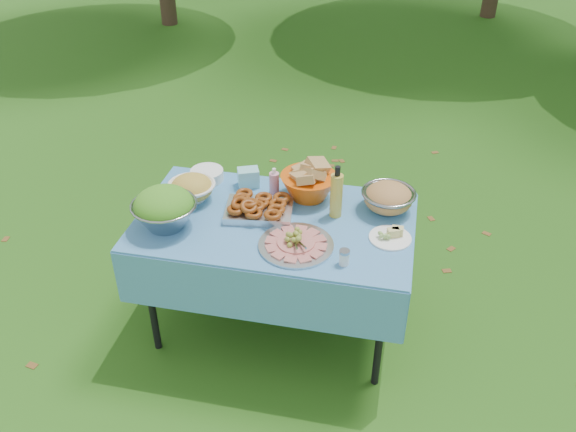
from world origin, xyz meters
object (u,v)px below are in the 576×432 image
object	(u,v)px
salad_bowl	(164,208)
oil_bottle	(337,192)
bread_bowl	(309,181)
charcuterie_platter	(296,239)
plate_stack	(207,175)
picnic_table	(275,275)
pasta_bowl_steel	(388,197)

from	to	relation	value
salad_bowl	oil_bottle	distance (m)	0.90
bread_bowl	oil_bottle	xyz separation A→B (m)	(0.17, -0.15, 0.04)
bread_bowl	charcuterie_platter	size ratio (longest dim) A/B	0.83
plate_stack	oil_bottle	world-z (taller)	oil_bottle
picnic_table	salad_bowl	size ratio (longest dim) A/B	4.35
picnic_table	salad_bowl	bearing A→B (deg)	-162.31
pasta_bowl_steel	salad_bowl	bearing A→B (deg)	-160.36
picnic_table	plate_stack	world-z (taller)	plate_stack
charcuterie_platter	pasta_bowl_steel	bearing A→B (deg)	45.63
plate_stack	charcuterie_platter	world-z (taller)	charcuterie_platter
charcuterie_platter	oil_bottle	bearing A→B (deg)	64.12
picnic_table	charcuterie_platter	bearing A→B (deg)	-52.05
bread_bowl	oil_bottle	distance (m)	0.24
bread_bowl	charcuterie_platter	distance (m)	0.47
pasta_bowl_steel	charcuterie_platter	bearing A→B (deg)	-134.37
bread_bowl	oil_bottle	world-z (taller)	oil_bottle
salad_bowl	bread_bowl	distance (m)	0.80
bread_bowl	picnic_table	bearing A→B (deg)	-117.22
oil_bottle	salad_bowl	bearing A→B (deg)	-161.55
plate_stack	bread_bowl	xyz separation A→B (m)	(0.61, -0.06, 0.07)
picnic_table	plate_stack	bearing A→B (deg)	145.95
oil_bottle	plate_stack	bearing A→B (deg)	164.91
plate_stack	bread_bowl	size ratio (longest dim) A/B	0.61
plate_stack	bread_bowl	world-z (taller)	bread_bowl
plate_stack	oil_bottle	xyz separation A→B (m)	(0.79, -0.21, 0.12)
plate_stack	charcuterie_platter	bearing A→B (deg)	-39.55
charcuterie_platter	oil_bottle	xyz separation A→B (m)	(0.15, 0.31, 0.11)
pasta_bowl_steel	charcuterie_platter	size ratio (longest dim) A/B	0.76
oil_bottle	bread_bowl	bearing A→B (deg)	139.04
picnic_table	bread_bowl	xyz separation A→B (m)	(0.14, 0.26, 0.49)
picnic_table	salad_bowl	distance (m)	0.75
plate_stack	pasta_bowl_steel	bearing A→B (deg)	-5.28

